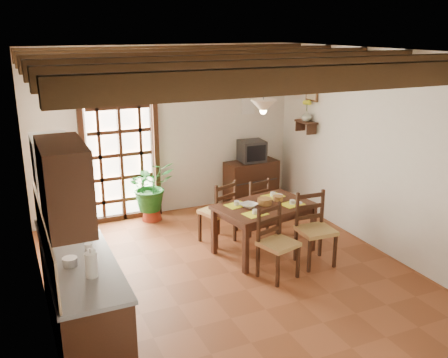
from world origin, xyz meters
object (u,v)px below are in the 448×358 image
dining_table (264,211)px  chair_far_left (218,223)px  chair_near_right (315,242)px  sideboard (251,183)px  chair_far_right (253,215)px  potted_plant (151,187)px  crt_tv (252,151)px  chair_near_left (277,256)px  pendant_lamp (263,105)px  kitchen_counter (80,293)px

dining_table → chair_far_left: (-0.44, 0.59, -0.32)m
chair_near_right → sideboard: chair_near_right is taller
chair_far_right → potted_plant: size_ratio=0.41×
sideboard → crt_tv: 0.59m
potted_plant → sideboard: bearing=0.8°
dining_table → chair_far_left: 0.81m
chair_near_left → dining_table: bearing=58.4°
chair_far_right → dining_table: bearing=62.5°
chair_far_right → chair_near_right: bearing=88.7°
potted_plant → pendant_lamp: size_ratio=2.55×
chair_far_right → sideboard: (0.56, 1.14, 0.12)m
chair_near_right → chair_far_left: (-0.89, 1.19, -0.01)m
dining_table → pendant_lamp: bearing=79.2°
chair_near_left → chair_far_left: chair_far_left is taller
chair_near_left → chair_far_right: size_ratio=1.05×
chair_far_right → pendant_lamp: (-0.20, -0.62, 1.80)m
dining_table → pendant_lamp: 1.46m
chair_far_right → crt_tv: 1.45m
crt_tv → chair_near_right: bearing=-93.5°
chair_near_right → potted_plant: bearing=125.7°
chair_far_left → potted_plant: potted_plant is taller
kitchen_counter → chair_far_right: bearing=30.6°
chair_near_right → crt_tv: bearing=86.0°
chair_far_left → pendant_lamp: bearing=111.7°
potted_plant → chair_far_right: bearing=-40.8°
crt_tv → kitchen_counter: bearing=-136.7°
chair_near_left → crt_tv: (0.95, 2.57, 0.69)m
chair_far_left → chair_near_right: bearing=106.7°
chair_near_left → kitchen_counter: bearing=169.6°
dining_table → crt_tv: size_ratio=3.20×
kitchen_counter → chair_far_right: kitchen_counter is taller
chair_far_left → kitchen_counter: bearing=15.0°
kitchen_counter → chair_far_left: 2.71m
pendant_lamp → dining_table: bearing=-90.0°
kitchen_counter → pendant_lamp: size_ratio=2.66×
crt_tv → pendant_lamp: bearing=-109.7°
chair_near_left → chair_far_left: (-0.25, 1.31, 0.01)m
crt_tv → chair_near_left: bearing=-106.7°
dining_table → chair_far_right: chair_far_right is taller
crt_tv → potted_plant: (-1.85, -0.02, -0.41)m
sideboard → crt_tv: bearing=-94.6°
chair_near_right → chair_far_right: size_ratio=1.10×
chair_near_left → chair_near_right: (0.65, 0.12, 0.01)m
chair_near_left → sideboard: bearing=53.4°
dining_table → chair_near_right: size_ratio=1.48×
chair_near_right → chair_far_left: size_ratio=1.02×
crt_tv → sideboard: bearing=93.7°
chair_far_right → pendant_lamp: bearing=60.2°
pendant_lamp → chair_far_right: bearing=72.3°
kitchen_counter → dining_table: size_ratio=1.56×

